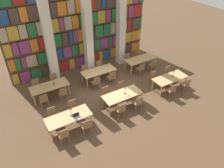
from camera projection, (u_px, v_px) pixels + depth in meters
ground_plane at (111, 92)px, 12.78m from camera, size 40.00×40.00×0.00m
bookshelf_bank at (81, 28)px, 13.83m from camera, size 9.63×0.35×5.50m
pillar_left at (48, 36)px, 11.97m from camera, size 0.47×0.47×6.00m
pillar_center at (87, 28)px, 12.96m from camera, size 0.47×0.47×6.00m
pillar_right at (121, 21)px, 13.96m from camera, size 0.47×0.47×6.00m
reading_table_0 at (68, 118)px, 10.08m from camera, size 2.10×0.89×0.73m
chair_0 at (64, 135)px, 9.45m from camera, size 0.42×0.40×0.89m
chair_1 at (53, 115)px, 10.47m from camera, size 0.42×0.40×0.89m
chair_2 at (86, 126)px, 9.89m from camera, size 0.42×0.40×0.89m
chair_3 at (74, 108)px, 10.92m from camera, size 0.42×0.40×0.89m
desk_lamp_0 at (71, 111)px, 9.89m from camera, size 0.14×0.14×0.48m
laptop at (77, 117)px, 9.97m from camera, size 0.32×0.22×0.21m
reading_table_1 at (122, 95)px, 11.45m from camera, size 2.10×0.89×0.73m
chair_4 at (121, 110)px, 10.80m from camera, size 0.42×0.40×0.89m
chair_5 at (106, 94)px, 11.83m from camera, size 0.42×0.40×0.89m
chair_6 at (138, 103)px, 11.24m from camera, size 0.42×0.40×0.89m
chair_7 at (122, 88)px, 12.27m from camera, size 0.42×0.40×0.89m
desk_lamp_1 at (125, 89)px, 11.32m from camera, size 0.14×0.14×0.41m
reading_table_2 at (170, 79)px, 12.76m from camera, size 2.10×0.89×0.73m
chair_8 at (172, 90)px, 12.12m from camera, size 0.42×0.40×0.89m
chair_9 at (154, 78)px, 13.14m from camera, size 0.42×0.40×0.89m
chair_10 at (186, 84)px, 12.58m from camera, size 0.42×0.40×0.89m
chair_11 at (168, 73)px, 13.60m from camera, size 0.42×0.40×0.89m
desk_lamp_2 at (173, 72)px, 12.66m from camera, size 0.14×0.14×0.43m
reading_table_3 at (50, 87)px, 12.08m from camera, size 2.10×0.89×0.73m
chair_12 at (44, 100)px, 11.43m from camera, size 0.42×0.40×0.89m
chair_13 at (36, 86)px, 12.46m from camera, size 0.42×0.40×0.89m
chair_14 at (63, 93)px, 11.88m from camera, size 0.42×0.40×0.89m
chair_15 at (54, 80)px, 12.90m from camera, size 0.42×0.40×0.89m
desk_lamp_3 at (53, 79)px, 11.96m from camera, size 0.14×0.14×0.50m
reading_table_4 at (99, 72)px, 13.39m from camera, size 2.10×0.89×0.73m
chair_16 at (96, 82)px, 12.74m from camera, size 0.42×0.40×0.89m
chair_17 at (86, 71)px, 13.77m from camera, size 0.42×0.40×0.89m
chair_18 at (112, 77)px, 13.18m from camera, size 0.42×0.40×0.89m
chair_19 at (100, 67)px, 14.21m from camera, size 0.42×0.40×0.89m
reading_table_5 at (140, 60)px, 14.63m from camera, size 2.10×0.89×0.73m
chair_20 at (141, 69)px, 14.01m from camera, size 0.42×0.40×0.89m
chair_21 at (128, 59)px, 15.03m from camera, size 0.42×0.40×0.89m
chair_22 at (153, 65)px, 14.42m from camera, size 0.42×0.40×0.89m
chair_23 at (140, 56)px, 15.45m from camera, size 0.42×0.40×0.89m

